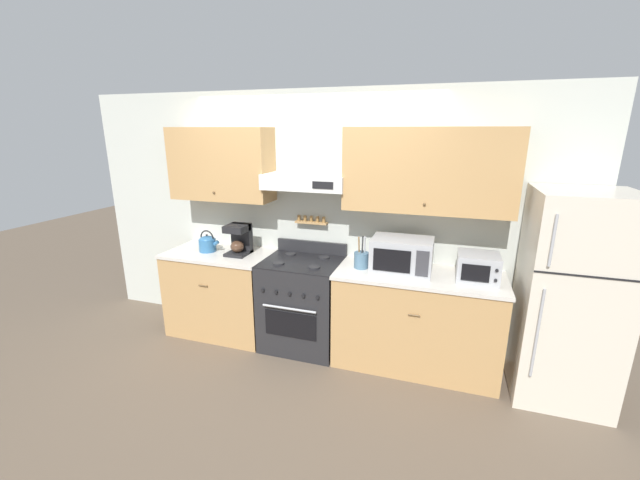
{
  "coord_description": "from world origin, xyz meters",
  "views": [
    {
      "loc": [
        1.31,
        -3.09,
        2.17
      ],
      "look_at": [
        0.21,
        0.28,
        1.17
      ],
      "focal_mm": 22.0,
      "sensor_mm": 36.0,
      "label": 1
    }
  ],
  "objects_px": {
    "microwave": "(402,255)",
    "toaster_oven": "(478,267)",
    "tea_kettle": "(208,243)",
    "stove_range": "(302,303)",
    "coffee_maker": "(239,239)",
    "utensil_crock": "(361,260)",
    "refrigerator": "(569,298)"
  },
  "relations": [
    {
      "from": "stove_range",
      "to": "utensil_crock",
      "type": "xyz_separation_m",
      "value": [
        0.6,
        -0.01,
        0.53
      ]
    },
    {
      "from": "coffee_maker",
      "to": "microwave",
      "type": "distance_m",
      "value": 1.67
    },
    {
      "from": "tea_kettle",
      "to": "utensil_crock",
      "type": "height_order",
      "value": "utensil_crock"
    },
    {
      "from": "microwave",
      "to": "coffee_maker",
      "type": "bearing_deg",
      "value": 179.55
    },
    {
      "from": "refrigerator",
      "to": "toaster_oven",
      "type": "bearing_deg",
      "value": 177.35
    },
    {
      "from": "refrigerator",
      "to": "coffee_maker",
      "type": "bearing_deg",
      "value": 178.76
    },
    {
      "from": "refrigerator",
      "to": "utensil_crock",
      "type": "xyz_separation_m",
      "value": [
        -1.72,
        0.03,
        0.13
      ]
    },
    {
      "from": "stove_range",
      "to": "tea_kettle",
      "type": "height_order",
      "value": "tea_kettle"
    },
    {
      "from": "microwave",
      "to": "tea_kettle",
      "type": "bearing_deg",
      "value": -179.5
    },
    {
      "from": "microwave",
      "to": "stove_range",
      "type": "bearing_deg",
      "value": -179.25
    },
    {
      "from": "tea_kettle",
      "to": "stove_range",
      "type": "bearing_deg",
      "value": 0.28
    },
    {
      "from": "stove_range",
      "to": "microwave",
      "type": "relative_size",
      "value": 1.93
    },
    {
      "from": "refrigerator",
      "to": "microwave",
      "type": "relative_size",
      "value": 3.22
    },
    {
      "from": "refrigerator",
      "to": "tea_kettle",
      "type": "distance_m",
      "value": 3.38
    },
    {
      "from": "refrigerator",
      "to": "coffee_maker",
      "type": "xyz_separation_m",
      "value": [
        -3.01,
        0.07,
        0.21
      ]
    },
    {
      "from": "microwave",
      "to": "toaster_oven",
      "type": "xyz_separation_m",
      "value": [
        0.65,
        -0.02,
        -0.04
      ]
    },
    {
      "from": "tea_kettle",
      "to": "toaster_oven",
      "type": "distance_m",
      "value": 2.68
    },
    {
      "from": "stove_range",
      "to": "coffee_maker",
      "type": "distance_m",
      "value": 0.93
    },
    {
      "from": "tea_kettle",
      "to": "coffee_maker",
      "type": "distance_m",
      "value": 0.37
    },
    {
      "from": "refrigerator",
      "to": "microwave",
      "type": "xyz_separation_m",
      "value": [
        -1.35,
        0.05,
        0.21
      ]
    },
    {
      "from": "tea_kettle",
      "to": "utensil_crock",
      "type": "relative_size",
      "value": 0.75
    },
    {
      "from": "microwave",
      "to": "toaster_oven",
      "type": "distance_m",
      "value": 0.65
    },
    {
      "from": "tea_kettle",
      "to": "microwave",
      "type": "relative_size",
      "value": 0.43
    },
    {
      "from": "tea_kettle",
      "to": "toaster_oven",
      "type": "height_order",
      "value": "toaster_oven"
    },
    {
      "from": "toaster_oven",
      "to": "coffee_maker",
      "type": "bearing_deg",
      "value": 179.19
    },
    {
      "from": "microwave",
      "to": "utensil_crock",
      "type": "distance_m",
      "value": 0.38
    },
    {
      "from": "tea_kettle",
      "to": "microwave",
      "type": "bearing_deg",
      "value": 0.5
    },
    {
      "from": "stove_range",
      "to": "toaster_oven",
      "type": "height_order",
      "value": "toaster_oven"
    },
    {
      "from": "refrigerator",
      "to": "toaster_oven",
      "type": "relative_size",
      "value": 5.07
    },
    {
      "from": "coffee_maker",
      "to": "refrigerator",
      "type": "bearing_deg",
      "value": -1.24
    },
    {
      "from": "stove_range",
      "to": "refrigerator",
      "type": "relative_size",
      "value": 0.6
    },
    {
      "from": "stove_range",
      "to": "coffee_maker",
      "type": "bearing_deg",
      "value": 177.89
    }
  ]
}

